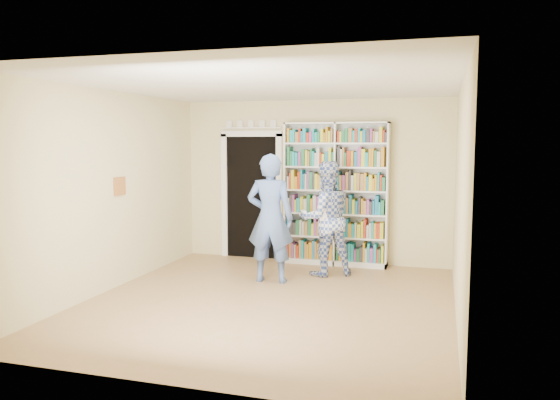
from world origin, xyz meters
name	(u,v)px	position (x,y,z in m)	size (l,w,h in m)	color
floor	(269,302)	(0.00, 0.00, 0.00)	(5.00, 5.00, 0.00)	#987849
ceiling	(268,84)	(0.00, 0.00, 2.70)	(5.00, 5.00, 0.00)	white
wall_back	(314,182)	(0.00, 2.50, 1.35)	(4.50, 4.50, 0.00)	beige
wall_left	(110,191)	(-2.25, 0.00, 1.35)	(5.00, 5.00, 0.00)	beige
wall_right	(460,201)	(2.25, 0.00, 1.35)	(5.00, 5.00, 0.00)	beige
bookshelf	(336,193)	(0.40, 2.34, 1.17)	(1.69, 0.32, 2.32)	white
doorway	(252,190)	(-1.10, 2.48, 1.18)	(1.10, 0.08, 2.43)	black
wall_art	(120,186)	(-2.23, 0.20, 1.40)	(0.03, 0.25, 0.25)	brown
man_blue	(270,218)	(-0.28, 0.97, 0.92)	(0.67, 0.44, 1.85)	#4E6BAF
man_plaid	(326,218)	(0.39, 1.60, 0.86)	(0.84, 0.65, 1.73)	#334D9D
paper_sheet	(327,211)	(0.45, 1.39, 1.01)	(0.21, 0.01, 0.30)	white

